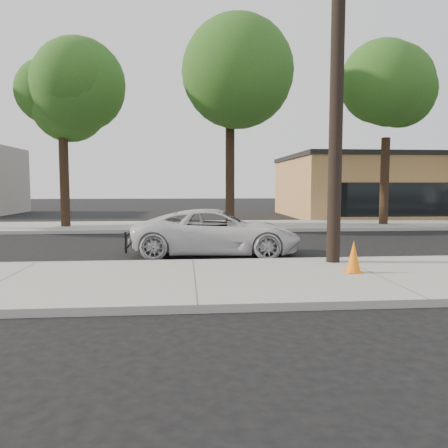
# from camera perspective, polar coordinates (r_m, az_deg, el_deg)

# --- Properties ---
(ground) EXTENTS (120.00, 120.00, 0.00)m
(ground) POSITION_cam_1_polar(r_m,az_deg,el_deg) (13.71, -4.23, -3.84)
(ground) COLOR black
(ground) RESTS_ON ground
(near_sidewalk) EXTENTS (90.00, 4.40, 0.15)m
(near_sidewalk) POSITION_cam_1_polar(r_m,az_deg,el_deg) (9.47, -3.84, -7.38)
(near_sidewalk) COLOR gray
(near_sidewalk) RESTS_ON ground
(far_sidewalk) EXTENTS (90.00, 5.00, 0.15)m
(far_sidewalk) POSITION_cam_1_polar(r_m,az_deg,el_deg) (22.14, -4.56, -0.27)
(far_sidewalk) COLOR gray
(far_sidewalk) RESTS_ON ground
(curb_near) EXTENTS (90.00, 0.12, 0.16)m
(curb_near) POSITION_cam_1_polar(r_m,az_deg,el_deg) (11.62, -4.08, -5.06)
(curb_near) COLOR #9E9B93
(curb_near) RESTS_ON ground
(building_main) EXTENTS (18.00, 10.00, 4.00)m
(building_main) POSITION_cam_1_polar(r_m,az_deg,el_deg) (33.69, 23.73, 4.40)
(building_main) COLOR #A36F44
(building_main) RESTS_ON ground
(utility_pole) EXTENTS (1.40, 0.34, 9.00)m
(utility_pole) POSITION_cam_1_polar(r_m,az_deg,el_deg) (11.78, 14.52, 17.58)
(utility_pole) COLOR black
(utility_pole) RESTS_ON near_sidewalk
(tree_b) EXTENTS (4.34, 4.20, 8.45)m
(tree_b) POSITION_cam_1_polar(r_m,az_deg,el_deg) (22.69, -20.04, 14.98)
(tree_b) COLOR black
(tree_b) RESTS_ON far_sidewalk
(tree_c) EXTENTS (4.96, 4.80, 9.55)m
(tree_c) POSITION_cam_1_polar(r_m,az_deg,el_deg) (21.85, 1.44, 17.70)
(tree_c) COLOR black
(tree_c) RESTS_ON far_sidewalk
(tree_d) EXTENTS (4.50, 4.35, 8.75)m
(tree_d) POSITION_cam_1_polar(r_m,az_deg,el_deg) (24.25, 21.11, 14.79)
(tree_d) COLOR black
(tree_d) RESTS_ON far_sidewalk
(police_cruiser) EXTENTS (5.22, 2.75, 1.40)m
(police_cruiser) POSITION_cam_1_polar(r_m,az_deg,el_deg) (13.28, -0.95, -1.06)
(police_cruiser) COLOR silver
(police_cruiser) RESTS_ON ground
(traffic_cone) EXTENTS (0.41, 0.41, 0.73)m
(traffic_cone) POSITION_cam_1_polar(r_m,az_deg,el_deg) (10.29, 16.56, -4.16)
(traffic_cone) COLOR orange
(traffic_cone) RESTS_ON near_sidewalk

